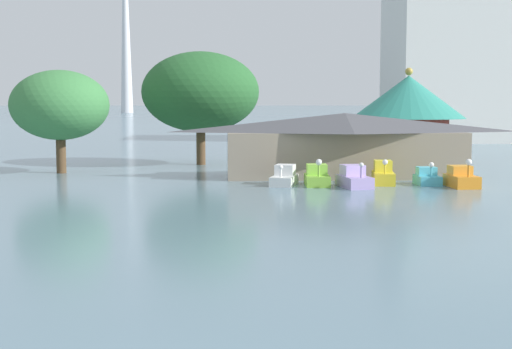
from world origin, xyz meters
TOP-DOWN VIEW (x-y plane):
  - pedal_boat_white at (5.48, 35.90)m, footprint 2.16×3.25m
  - pedal_boat_lime at (7.57, 35.50)m, footprint 1.64×2.87m
  - pedal_boat_lavender at (9.79, 34.38)m, footprint 2.06×3.17m
  - pedal_boat_yellow at (12.04, 36.12)m, footprint 1.71×3.09m
  - pedal_boat_cyan at (14.84, 35.60)m, footprint 1.45×2.24m
  - pedal_boat_orange at (16.64, 34.18)m, footprint 1.68×2.77m
  - boathouse at (10.23, 40.72)m, footprint 18.19×5.80m
  - green_roof_pavilion at (18.22, 54.07)m, footprint 10.29×10.29m
  - shoreline_tree_tall_left at (-10.86, 44.49)m, footprint 7.42×7.42m
  - shoreline_tree_mid at (-0.46, 51.44)m, footprint 10.05×10.05m
  - background_building_block at (36.55, 88.12)m, footprint 24.44×15.55m

SIDE VIEW (x-z plane):
  - pedal_boat_cyan at x=14.84m, z-range -0.31..1.24m
  - pedal_boat_white at x=5.48m, z-range -0.20..1.22m
  - pedal_boat_lime at x=7.57m, z-range -0.36..1.46m
  - pedal_boat_orange at x=16.64m, z-range -0.39..1.50m
  - pedal_boat_lavender at x=9.79m, z-range -0.28..1.40m
  - pedal_boat_yellow at x=12.04m, z-range -0.25..1.48m
  - boathouse at x=10.23m, z-range 0.11..4.71m
  - green_roof_pavilion at x=18.22m, z-range 0.30..8.77m
  - shoreline_tree_tall_left at x=-10.86m, z-range 1.24..9.05m
  - shoreline_tree_mid at x=-0.46m, z-range 1.40..11.08m
  - background_building_block at x=36.55m, z-range 0.02..22.43m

